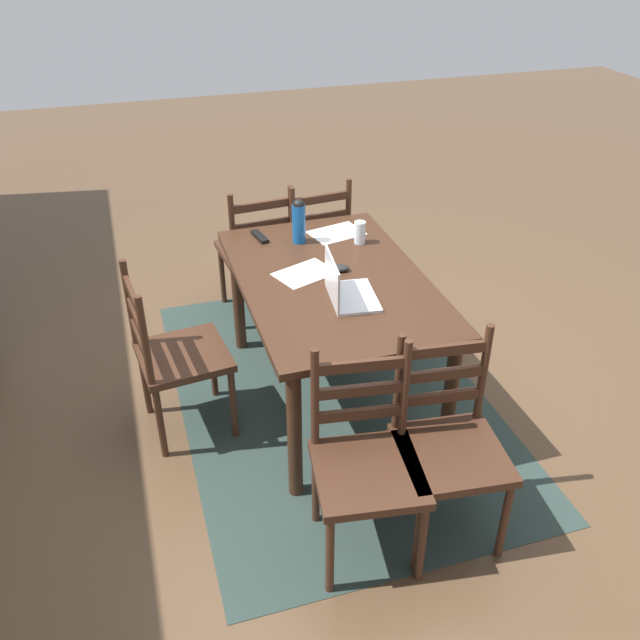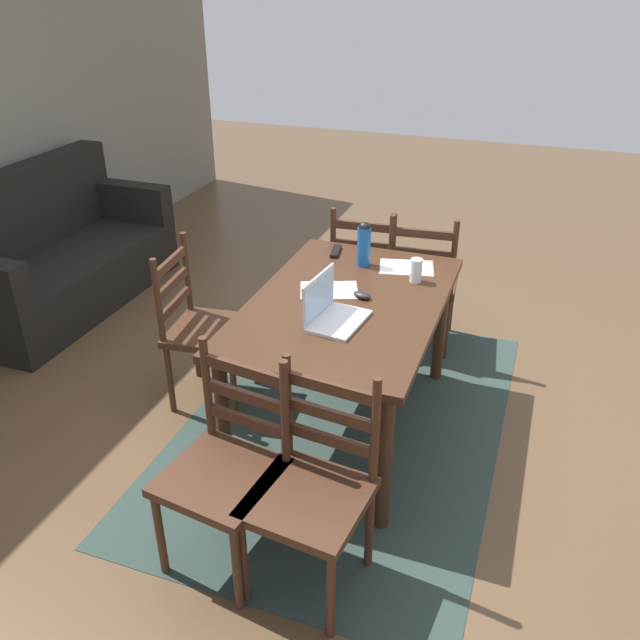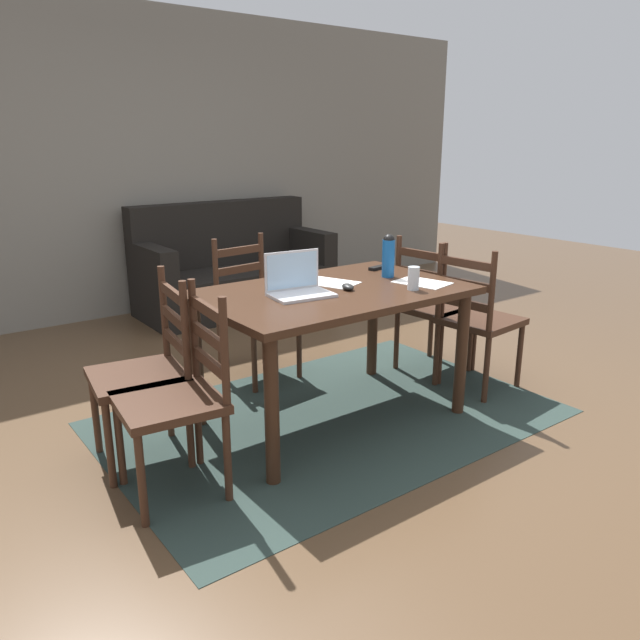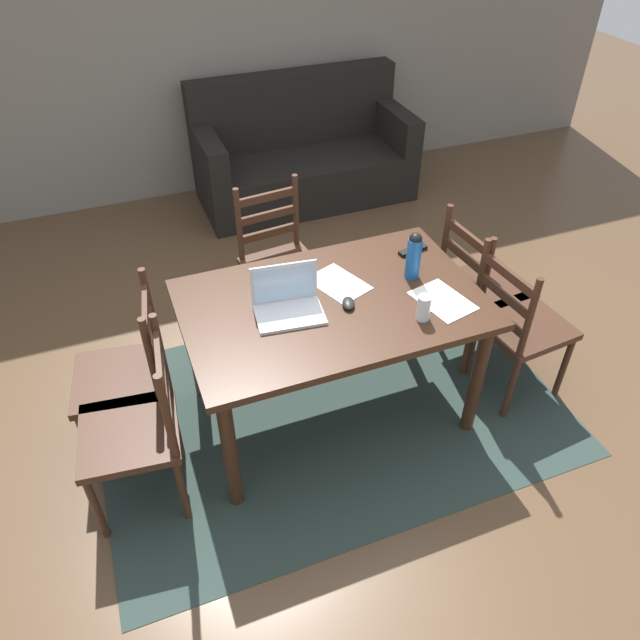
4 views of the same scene
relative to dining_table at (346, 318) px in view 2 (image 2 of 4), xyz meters
The scene contains 16 objects.
ground_plane 0.68m from the dining_table, ahead, with size 14.00×14.00×0.00m, color brown.
area_rug 0.67m from the dining_table, ahead, with size 2.53×1.68×0.01m, color #283833.
dining_table is the anchor object (origin of this frame).
chair_left_near 1.06m from the dining_table, 169.35° to the right, with size 0.48×0.48×0.95m.
chair_left_far 1.06m from the dining_table, 169.91° to the left, with size 0.50×0.50×0.95m.
chair_right_near 1.06m from the dining_table, 10.62° to the right, with size 0.48×0.48×0.95m.
chair_far_head 0.87m from the dining_table, 90.32° to the left, with size 0.49×0.49×0.95m.
chair_right_far 1.06m from the dining_table, 10.23° to the left, with size 0.47×0.47×0.95m.
couch 2.61m from the dining_table, 73.61° to the left, with size 1.80×0.80×1.00m.
laptop 0.28m from the dining_table, behind, with size 0.34×0.26×0.23m.
water_bottle 0.52m from the dining_table, ahead, with size 0.07×0.07×0.26m.
drinking_glass 0.47m from the dining_table, 38.43° to the right, with size 0.06×0.06×0.13m, color silver.
computer_mouse 0.15m from the dining_table, 46.79° to the right, with size 0.06×0.10×0.03m, color black.
tv_remote 0.64m from the dining_table, 23.64° to the left, with size 0.04×0.17×0.02m, color black.
paper_stack_left 0.18m from the dining_table, 55.80° to the left, with size 0.21×0.30×0.00m, color white.
paper_stack_right 0.55m from the dining_table, 20.66° to the right, with size 0.21×0.30×0.00m, color white.
Camera 2 is at (-2.85, -0.88, 2.29)m, focal length 37.15 mm.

